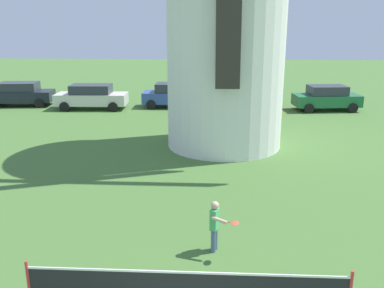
% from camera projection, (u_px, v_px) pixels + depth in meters
% --- Properties ---
extents(windmill, '(10.94, 5.77, 13.92)m').
position_uv_depth(windmill, '(227.00, 2.00, 17.26)').
color(windmill, white).
rests_on(windmill, ground_plane).
extents(tennis_net, '(5.97, 0.06, 1.10)m').
position_uv_depth(tennis_net, '(186.00, 286.00, 7.65)').
color(tennis_net, red).
rests_on(tennis_net, ground_plane).
extents(player_far, '(0.71, 0.70, 1.29)m').
position_uv_depth(player_far, '(215.00, 223.00, 9.95)').
color(player_far, slate).
rests_on(player_far, ground_plane).
extents(parked_car_black, '(4.43, 2.26, 1.56)m').
position_uv_depth(parked_car_black, '(20.00, 94.00, 27.75)').
color(parked_car_black, '#1E232D').
rests_on(parked_car_black, ground_plane).
extents(parked_car_cream, '(4.52, 2.01, 1.56)m').
position_uv_depth(parked_car_cream, '(91.00, 96.00, 26.71)').
color(parked_car_cream, silver).
rests_on(parked_car_cream, ground_plane).
extents(parked_car_blue, '(3.84, 1.88, 1.56)m').
position_uv_depth(parked_car_blue, '(173.00, 95.00, 27.33)').
color(parked_car_blue, '#334C99').
rests_on(parked_car_blue, ground_plane).
extents(parked_car_red, '(4.00, 2.01, 1.56)m').
position_uv_depth(parked_car_red, '(245.00, 97.00, 26.39)').
color(parked_car_red, red).
rests_on(parked_car_red, ground_plane).
extents(parked_car_green, '(4.20, 2.24, 1.56)m').
position_uv_depth(parked_car_green, '(327.00, 98.00, 26.29)').
color(parked_car_green, '#1E6638').
rests_on(parked_car_green, ground_plane).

